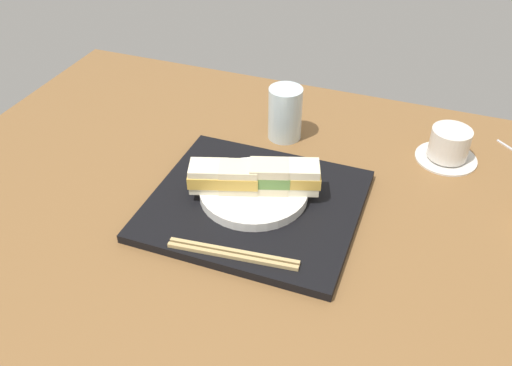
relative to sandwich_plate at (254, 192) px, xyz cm
name	(u,v)px	position (x,y,z in cm)	size (l,w,h in cm)	color
ground_plane	(272,222)	(4.47, -2.43, -4.00)	(140.00, 100.00, 3.00)	brown
serving_tray	(255,205)	(0.73, -1.46, -1.69)	(36.88, 33.17, 1.63)	black
sandwich_plate	(254,192)	(0.00, 0.00, 0.00)	(19.68, 19.68, 1.74)	silver
sandwich_nearmost	(208,177)	(-7.63, -2.76, 3.26)	(8.52, 7.30, 4.79)	#EFE5C1
sandwich_inner_near	(239,177)	(-2.54, -0.92, 3.30)	(8.29, 7.12, 4.86)	beige
sandwich_inner_far	(269,176)	(2.54, 0.92, 3.50)	(8.55, 7.04, 5.27)	beige
sandwich_farmost	(299,177)	(7.63, 2.76, 3.46)	(8.59, 7.14, 5.18)	#EFE5C1
chopsticks_pair	(233,254)	(2.24, -15.48, -0.52)	(21.71, 4.07, 0.70)	tan
coffee_cup	(449,146)	(31.70, 26.83, 0.68)	(12.33, 12.72, 6.92)	silver
drinking_glass	(285,113)	(-1.77, 23.29, 3.22)	(7.12, 7.12, 11.44)	silver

